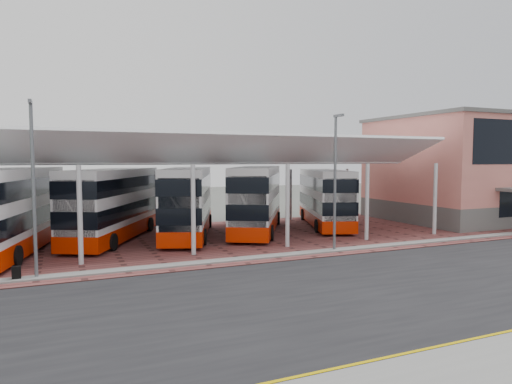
# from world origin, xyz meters

# --- Properties ---
(ground) EXTENTS (140.00, 140.00, 0.00)m
(ground) POSITION_xyz_m (0.00, 0.00, 0.00)
(ground) COLOR #4E514A
(road) EXTENTS (120.00, 14.00, 0.02)m
(road) POSITION_xyz_m (0.00, -1.00, 0.01)
(road) COLOR black
(road) RESTS_ON ground
(forecourt) EXTENTS (72.00, 16.00, 0.06)m
(forecourt) POSITION_xyz_m (2.00, 13.00, 0.03)
(forecourt) COLOR brown
(forecourt) RESTS_ON ground
(north_kerb) EXTENTS (120.00, 0.80, 0.14)m
(north_kerb) POSITION_xyz_m (0.00, 6.20, 0.07)
(north_kerb) COLOR slate
(north_kerb) RESTS_ON ground
(yellow_line_far) EXTENTS (120.00, 0.12, 0.01)m
(yellow_line_far) POSITION_xyz_m (0.00, -6.70, 0.03)
(yellow_line_far) COLOR #CDAA00
(yellow_line_far) RESTS_ON road
(canopy) EXTENTS (37.00, 11.63, 7.07)m
(canopy) POSITION_xyz_m (-6.00, 13.94, 5.80)
(canopy) COLOR silver
(canopy) RESTS_ON ground
(terminal) EXTENTS (18.40, 14.40, 9.25)m
(terminal) POSITION_xyz_m (23.00, 13.92, 4.66)
(terminal) COLOR #595755
(terminal) RESTS_ON ground
(lamp_west) EXTENTS (0.16, 0.90, 8.07)m
(lamp_west) POSITION_xyz_m (-14.00, 6.27, 4.36)
(lamp_west) COLOR slate
(lamp_west) RESTS_ON ground
(lamp_east) EXTENTS (0.16, 0.90, 8.07)m
(lamp_east) POSITION_xyz_m (2.00, 6.27, 4.36)
(lamp_east) COLOR slate
(lamp_east) RESTS_ON ground
(bus_1) EXTENTS (5.51, 12.20, 4.90)m
(bus_1) POSITION_xyz_m (-15.40, 13.16, 2.49)
(bus_1) COLOR silver
(bus_1) RESTS_ON forecourt
(bus_2) EXTENTS (7.68, 11.52, 4.78)m
(bus_2) POSITION_xyz_m (-9.61, 15.30, 2.43)
(bus_2) COLOR silver
(bus_2) RESTS_ON forecourt
(bus_3) EXTENTS (6.56, 11.88, 4.81)m
(bus_3) POSITION_xyz_m (-4.57, 14.96, 2.45)
(bus_3) COLOR silver
(bus_3) RESTS_ON forecourt
(bus_4) EXTENTS (8.20, 11.62, 4.87)m
(bus_4) POSITION_xyz_m (0.65, 14.71, 2.48)
(bus_4) COLOR silver
(bus_4) RESTS_ON forecourt
(bus_5) EXTENTS (6.30, 11.25, 4.56)m
(bus_5) POSITION_xyz_m (6.91, 15.22, 2.33)
(bus_5) COLOR silver
(bus_5) RESTS_ON forecourt
(suitcase) EXTENTS (0.37, 0.27, 0.64)m
(suitcase) POSITION_xyz_m (-14.81, 6.28, 0.38)
(suitcase) COLOR black
(suitcase) RESTS_ON forecourt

